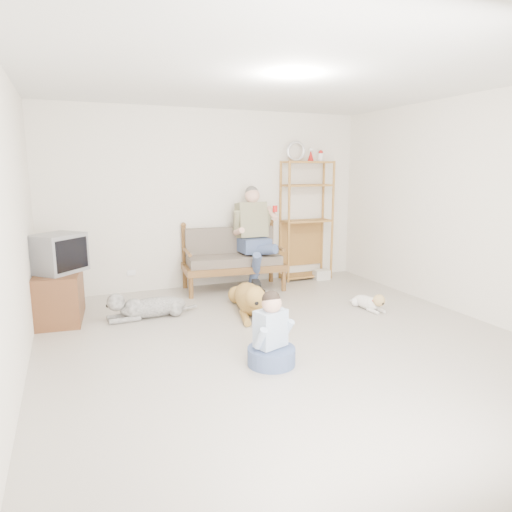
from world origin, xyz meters
name	(u,v)px	position (x,y,z in m)	size (l,w,h in m)	color
floor	(289,344)	(0.00, 0.00, 0.00)	(5.50, 5.50, 0.00)	beige
ceiling	(293,73)	(0.00, 0.00, 2.70)	(5.50, 5.50, 0.00)	white
wall_back	(211,199)	(0.00, 2.75, 1.35)	(5.00, 5.00, 0.00)	silver
wall_left	(8,229)	(-2.50, 0.00, 1.35)	(5.50, 5.50, 0.00)	silver
wall_right	(477,208)	(2.50, 0.00, 1.35)	(5.50, 5.50, 0.00)	silver
loveseat	(232,257)	(0.21, 2.39, 0.49)	(1.56, 0.84, 0.95)	brown
man	(256,244)	(0.51, 2.17, 0.71)	(0.59, 0.84, 1.37)	#465381
etagere	(306,219)	(1.57, 2.55, 0.99)	(0.86, 0.38, 2.25)	#AA7C35
book_stack	(321,275)	(1.78, 2.37, 0.08)	(0.25, 0.18, 0.16)	white
tv_stand	(59,296)	(-2.23, 1.78, 0.30)	(0.59, 0.94, 0.60)	brown
crt_tv	(58,253)	(-2.20, 1.75, 0.83)	(0.70, 0.70, 0.46)	slate
wall_outlet	(131,273)	(-1.25, 2.73, 0.30)	(0.12, 0.02, 0.08)	white
golden_retriever	(250,298)	(0.03, 1.18, 0.18)	(0.60, 1.46, 0.45)	#B68C3F
shaggy_dog	(145,307)	(-1.26, 1.45, 0.14)	(1.19, 0.33, 0.35)	beige
terrier	(370,302)	(1.51, 0.67, 0.10)	(0.23, 0.66, 0.25)	silver
child	(271,338)	(-0.38, -0.37, 0.26)	(0.45, 0.45, 0.72)	#465381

